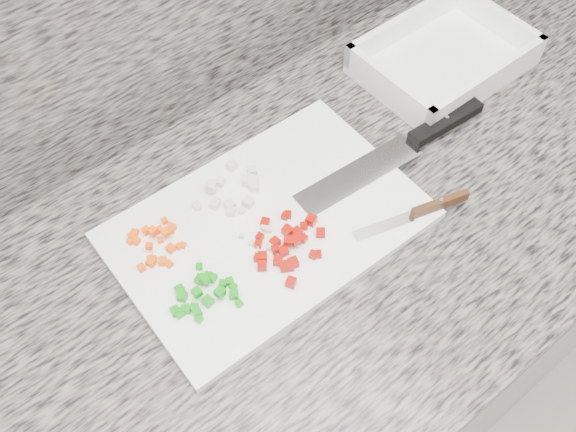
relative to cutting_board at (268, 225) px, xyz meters
The scene contains 11 objects.
cabinet 0.48m from the cutting_board, 147.93° to the right, with size 3.92×0.62×0.86m, color silver.
countertop 0.08m from the cutting_board, 147.93° to the right, with size 3.96×0.64×0.04m, color #656059.
cutting_board is the anchor object (origin of this frame).
carrot_pile 0.16m from the cutting_board, 155.05° to the left, with size 0.08×0.08×0.02m.
onion_pile 0.07m from the cutting_board, 92.89° to the left, with size 0.11×0.09×0.02m.
green_pepper_pile 0.14m from the cutting_board, 164.40° to the right, with size 0.09×0.09×0.02m.
red_pepper_pile 0.05m from the cutting_board, 95.58° to the right, with size 0.11×0.11×0.02m.
garlic_pile 0.03m from the cutting_board, 144.64° to the right, with size 0.05×0.05×0.01m.
chef_knife 0.27m from the cutting_board, ahead, with size 0.34×0.06×0.02m.
paring_knife 0.22m from the cutting_board, 34.33° to the right, with size 0.17×0.06×0.02m.
tray 0.44m from the cutting_board, ahead, with size 0.27×0.20×0.06m.
Camera 1 is at (-0.23, 1.07, 1.65)m, focal length 40.00 mm.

